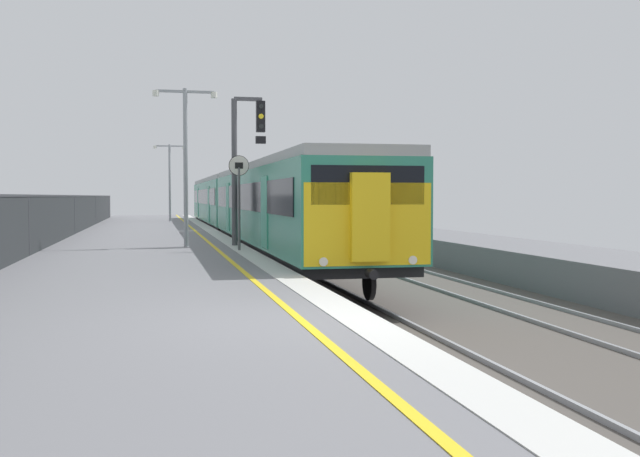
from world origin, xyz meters
name	(u,v)px	position (x,y,z in m)	size (l,w,h in m)	color
ground	(514,356)	(2.64, 0.00, -0.61)	(17.40, 110.00, 1.21)	slate
commuter_train_at_platform	(247,203)	(2.10, 25.77, 1.27)	(2.83, 41.46, 3.81)	#2D846B
signal_gantry	(243,153)	(0.63, 14.67, 2.99)	(1.10, 0.24, 4.76)	#47474C
speed_limit_sign	(239,190)	(0.25, 12.47, 1.77)	(0.59, 0.08, 2.78)	#59595B
platform_lamp_mid	(186,152)	(-1.20, 14.51, 2.97)	(2.00, 0.20, 4.96)	#93999E
platform_lamp_far	(170,175)	(-1.20, 39.06, 2.92)	(2.00, 0.20, 4.86)	#93999E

